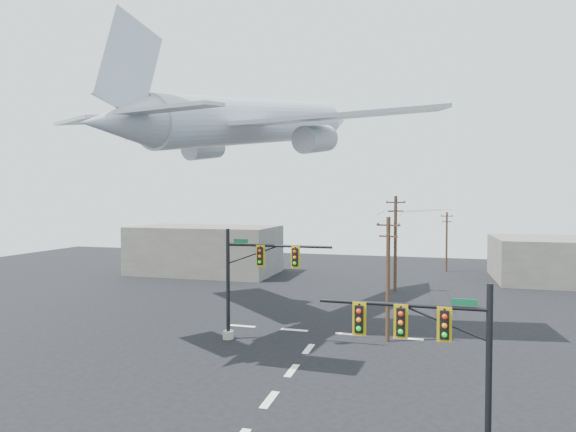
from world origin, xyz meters
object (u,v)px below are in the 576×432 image
(utility_pole_a, at_px, (388,277))
(utility_pole_c, at_px, (447,240))
(signal_mast_far, at_px, (249,281))
(airliner, at_px, (257,122))
(utility_pole_b, at_px, (395,242))
(signal_mast_near, at_px, (443,360))

(utility_pole_a, xyz_separation_m, utility_pole_c, (5.19, 33.65, -0.27))
(signal_mast_far, relative_size, utility_pole_a, 0.90)
(airliner, bearing_deg, utility_pole_a, -97.06)
(utility_pole_c, bearing_deg, signal_mast_far, -128.62)
(signal_mast_far, bearing_deg, utility_pole_b, 67.28)
(utility_pole_b, bearing_deg, airliner, -146.19)
(signal_mast_far, height_order, airliner, airliner)
(utility_pole_a, relative_size, airliner, 0.26)
(signal_mast_far, height_order, utility_pole_b, utility_pole_b)
(signal_mast_far, relative_size, utility_pole_b, 0.77)
(utility_pole_a, bearing_deg, airliner, 176.03)
(signal_mast_near, height_order, utility_pole_a, utility_pole_a)
(signal_mast_near, height_order, airliner, airliner)
(signal_mast_far, distance_m, utility_pole_a, 9.21)
(signal_mast_near, height_order, utility_pole_b, utility_pole_b)
(utility_pole_c, bearing_deg, signal_mast_near, -109.91)
(signal_mast_near, relative_size, airliner, 0.20)
(utility_pole_b, distance_m, utility_pole_c, 16.96)
(utility_pole_c, distance_m, airliner, 34.99)
(utility_pole_a, distance_m, utility_pole_c, 34.04)
(signal_mast_near, xyz_separation_m, utility_pole_c, (2.23, 48.03, 0.38))
(utility_pole_b, relative_size, airliner, 0.30)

